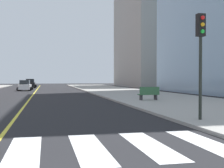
% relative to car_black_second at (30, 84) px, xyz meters
% --- Properties ---
extents(sidewalk_kerb_east, '(10.00, 120.00, 0.15)m').
position_rel_car_black_second_xyz_m(sidewalk_kerb_east, '(13.80, -39.32, -0.79)').
color(sidewalk_kerb_east, '#9E9B93').
rests_on(sidewalk_kerb_east, ground).
extents(lane_divider_paint, '(0.16, 80.00, 0.01)m').
position_rel_car_black_second_xyz_m(lane_divider_paint, '(1.60, -19.32, -0.86)').
color(lane_divider_paint, yellow).
rests_on(lane_divider_paint, ground).
extents(parking_garage_concrete, '(18.00, 24.00, 24.34)m').
position_rel_car_black_second_xyz_m(parking_garage_concrete, '(30.38, 4.57, 11.31)').
color(parking_garage_concrete, '#9E9B93').
rests_on(parking_garage_concrete, ground).
extents(car_black_second, '(2.59, 4.14, 1.85)m').
position_rel_car_black_second_xyz_m(car_black_second, '(0.00, 0.00, 0.00)').
color(car_black_second, black).
rests_on(car_black_second, ground).
extents(car_white_fourth, '(2.45, 3.84, 1.69)m').
position_rel_car_black_second_xyz_m(car_white_fourth, '(-0.13, -14.22, -0.08)').
color(car_white_fourth, silver).
rests_on(car_white_fourth, ground).
extents(traffic_light_near_corner, '(0.36, 0.41, 4.71)m').
position_rel_car_black_second_xyz_m(traffic_light_near_corner, '(9.83, -51.59, 2.60)').
color(traffic_light_near_corner, black).
rests_on(traffic_light_near_corner, sidewalk_kerb_east).
extents(park_bench, '(1.85, 0.73, 1.12)m').
position_rel_car_black_second_xyz_m(park_bench, '(11.59, -39.75, -0.18)').
color(park_bench, '#33603D').
rests_on(park_bench, sidewalk_kerb_east).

